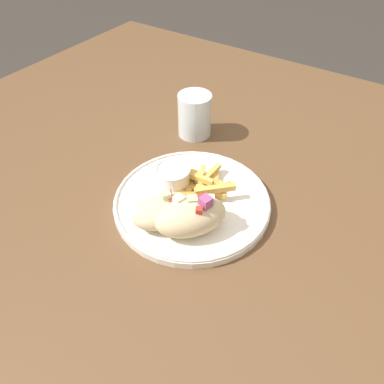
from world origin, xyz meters
name	(u,v)px	position (x,y,z in m)	size (l,w,h in m)	color
ground_plane	(183,376)	(0.00, 0.00, 0.00)	(10.00, 10.00, 0.00)	#38332D
table	(176,236)	(0.00, 0.00, 0.71)	(1.50, 1.50, 0.78)	brown
plate	(192,201)	(0.04, -0.01, 0.79)	(0.30, 0.30, 0.02)	white
pita_sandwich_near	(191,216)	(-0.02, -0.05, 0.82)	(0.15, 0.14, 0.07)	beige
pita_sandwich_far	(162,210)	(-0.03, 0.00, 0.81)	(0.14, 0.12, 0.06)	beige
fries_pile	(202,189)	(0.06, -0.02, 0.80)	(0.15, 0.14, 0.03)	#E5B251
sauce_ramekin	(173,176)	(0.05, 0.04, 0.81)	(0.07, 0.07, 0.04)	white
water_glass	(195,117)	(0.24, 0.12, 0.82)	(0.08, 0.08, 0.10)	silver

